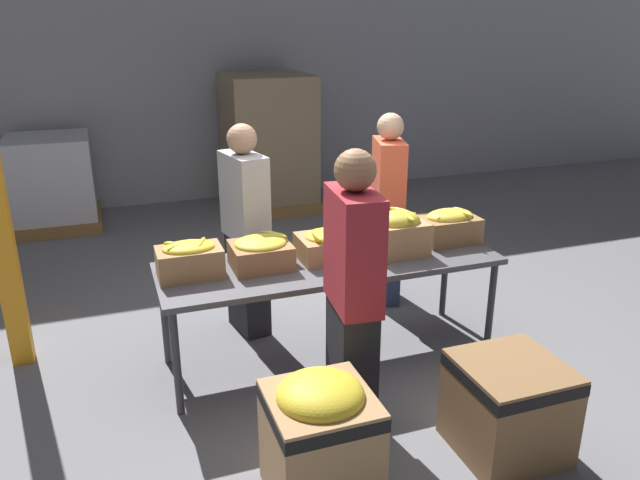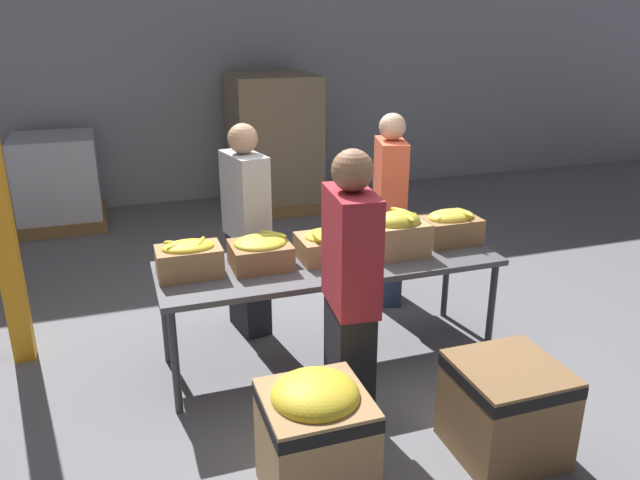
{
  "view_description": "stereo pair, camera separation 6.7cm",
  "coord_description": "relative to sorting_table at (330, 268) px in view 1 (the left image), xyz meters",
  "views": [
    {
      "loc": [
        -1.4,
        -3.71,
        2.35
      ],
      "look_at": [
        -0.03,
        0.13,
        0.86
      ],
      "focal_mm": 35.0,
      "sensor_mm": 36.0,
      "label": 1
    },
    {
      "loc": [
        -1.33,
        -3.73,
        2.35
      ],
      "look_at": [
        -0.03,
        0.13,
        0.86
      ],
      "focal_mm": 35.0,
      "sensor_mm": 36.0,
      "label": 2
    }
  ],
  "objects": [
    {
      "name": "donation_bin_0",
      "position": [
        -0.53,
        -1.28,
        -0.33
      ],
      "size": [
        0.52,
        0.52,
        0.7
      ],
      "color": "tan",
      "rests_on": "ground_plane"
    },
    {
      "name": "wall_back",
      "position": [
        0.0,
        4.45,
        1.3
      ],
      "size": [
        16.0,
        0.08,
        4.0
      ],
      "color": "#9399A3",
      "rests_on": "ground_plane"
    },
    {
      "name": "banana_box_1",
      "position": [
        -0.47,
        0.05,
        0.16
      ],
      "size": [
        0.39,
        0.33,
        0.22
      ],
      "color": "olive",
      "rests_on": "sorting_table"
    },
    {
      "name": "volunteer_0",
      "position": [
        -0.16,
        -0.78,
        0.14
      ],
      "size": [
        0.27,
        0.47,
        1.69
      ],
      "rotation": [
        0.0,
        0.0,
        1.47
      ],
      "color": "black",
      "rests_on": "ground_plane"
    },
    {
      "name": "pallet_stack_0",
      "position": [
        0.59,
        3.78,
        0.12
      ],
      "size": [
        1.12,
        1.12,
        1.66
      ],
      "color": "olive",
      "rests_on": "ground_plane"
    },
    {
      "name": "banana_box_0",
      "position": [
        -0.94,
        0.06,
        0.17
      ],
      "size": [
        0.41,
        0.26,
        0.24
      ],
      "color": "#A37A4C",
      "rests_on": "sorting_table"
    },
    {
      "name": "volunteer_2",
      "position": [
        -0.44,
        0.62,
        0.11
      ],
      "size": [
        0.3,
        0.47,
        1.62
      ],
      "rotation": [
        0.0,
        0.0,
        -1.37
      ],
      "color": "black",
      "rests_on": "ground_plane"
    },
    {
      "name": "pallet_stack_1",
      "position": [
        -1.96,
        3.85,
        -0.18
      ],
      "size": [
        0.97,
        0.97,
        1.05
      ],
      "color": "olive",
      "rests_on": "ground_plane"
    },
    {
      "name": "banana_box_2",
      "position": [
        0.01,
        0.05,
        0.16
      ],
      "size": [
        0.41,
        0.34,
        0.23
      ],
      "color": "#A37A4C",
      "rests_on": "sorting_table"
    },
    {
      "name": "banana_box_3",
      "position": [
        0.49,
        -0.03,
        0.21
      ],
      "size": [
        0.39,
        0.32,
        0.32
      ],
      "color": "tan",
      "rests_on": "sorting_table"
    },
    {
      "name": "banana_box_4",
      "position": [
        0.97,
        0.07,
        0.18
      ],
      "size": [
        0.41,
        0.3,
        0.25
      ],
      "color": "olive",
      "rests_on": "sorting_table"
    },
    {
      "name": "volunteer_1",
      "position": [
        0.79,
        0.76,
        0.1
      ],
      "size": [
        0.32,
        0.47,
        1.61
      ],
      "rotation": [
        0.0,
        0.0,
        -1.84
      ],
      "color": "#2D3856",
      "rests_on": "ground_plane"
    },
    {
      "name": "ground_plane",
      "position": [
        0.0,
        0.0,
        -0.7
      ],
      "size": [
        30.0,
        30.0,
        0.0
      ],
      "primitive_type": "plane",
      "color": "slate"
    },
    {
      "name": "donation_bin_1",
      "position": [
        0.58,
        -1.28,
        -0.4
      ],
      "size": [
        0.56,
        0.56,
        0.55
      ],
      "color": "olive",
      "rests_on": "ground_plane"
    },
    {
      "name": "sorting_table",
      "position": [
        0.0,
        0.0,
        0.0
      ],
      "size": [
        2.34,
        0.76,
        0.75
      ],
      "color": "#4C4C51",
      "rests_on": "ground_plane"
    }
  ]
}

